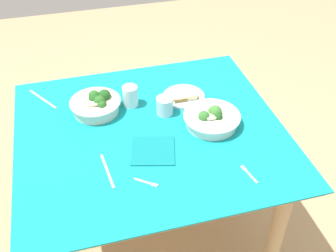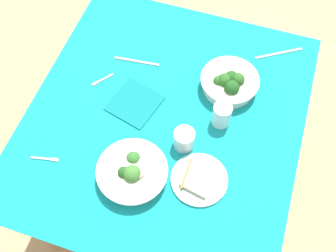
{
  "view_description": "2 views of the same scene",
  "coord_description": "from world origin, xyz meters",
  "px_view_note": "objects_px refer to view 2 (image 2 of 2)",
  "views": [
    {
      "loc": [
        -0.29,
        -1.37,
        1.88
      ],
      "look_at": [
        0.08,
        -0.02,
        0.73
      ],
      "focal_mm": 43.83,
      "sensor_mm": 36.0,
      "label": 1
    },
    {
      "loc": [
        0.79,
        0.27,
        2.09
      ],
      "look_at": [
        0.05,
        0.03,
        0.73
      ],
      "focal_mm": 43.86,
      "sensor_mm": 36.0,
      "label": 2
    }
  ],
  "objects_px": {
    "bread_side_plate": "(199,179)",
    "table_knife_right": "(137,61)",
    "broccoli_bowl_near": "(132,172)",
    "fork_by_far_bowl": "(46,159)",
    "water_glass_center": "(222,115)",
    "napkin_folded_upper": "(135,103)",
    "broccoli_bowl_far": "(229,83)",
    "table_knife_left": "(279,53)",
    "water_glass_side": "(184,139)",
    "fork_by_near_bowl": "(102,80)"
  },
  "relations": [
    {
      "from": "water_glass_side",
      "to": "table_knife_right",
      "type": "height_order",
      "value": "water_glass_side"
    },
    {
      "from": "broccoli_bowl_far",
      "to": "napkin_folded_upper",
      "type": "relative_size",
      "value": 1.31
    },
    {
      "from": "broccoli_bowl_near",
      "to": "napkin_folded_upper",
      "type": "bearing_deg",
      "value": -160.7
    },
    {
      "from": "bread_side_plate",
      "to": "broccoli_bowl_far",
      "type": "bearing_deg",
      "value": 179.54
    },
    {
      "from": "broccoli_bowl_near",
      "to": "table_knife_left",
      "type": "xyz_separation_m",
      "value": [
        -0.73,
        0.4,
        -0.03
      ]
    },
    {
      "from": "table_knife_left",
      "to": "table_knife_right",
      "type": "bearing_deg",
      "value": 169.86
    },
    {
      "from": "napkin_folded_upper",
      "to": "broccoli_bowl_far",
      "type": "bearing_deg",
      "value": 119.22
    },
    {
      "from": "napkin_folded_upper",
      "to": "table_knife_right",
      "type": "bearing_deg",
      "value": -161.84
    },
    {
      "from": "fork_by_near_bowl",
      "to": "table_knife_right",
      "type": "height_order",
      "value": "same"
    },
    {
      "from": "water_glass_side",
      "to": "table_knife_right",
      "type": "xyz_separation_m",
      "value": [
        -0.32,
        -0.31,
        -0.04
      ]
    },
    {
      "from": "broccoli_bowl_near",
      "to": "napkin_folded_upper",
      "type": "xyz_separation_m",
      "value": [
        -0.3,
        -0.1,
        -0.03
      ]
    },
    {
      "from": "bread_side_plate",
      "to": "fork_by_far_bowl",
      "type": "relative_size",
      "value": 1.96
    },
    {
      "from": "fork_by_far_bowl",
      "to": "fork_by_near_bowl",
      "type": "xyz_separation_m",
      "value": [
        -0.4,
        0.06,
        0.0
      ]
    },
    {
      "from": "fork_by_far_bowl",
      "to": "napkin_folded_upper",
      "type": "distance_m",
      "value": 0.4
    },
    {
      "from": "bread_side_plate",
      "to": "fork_by_near_bowl",
      "type": "relative_size",
      "value": 2.4
    },
    {
      "from": "water_glass_center",
      "to": "fork_by_near_bowl",
      "type": "bearing_deg",
      "value": -94.29
    },
    {
      "from": "water_glass_center",
      "to": "table_knife_right",
      "type": "xyz_separation_m",
      "value": [
        -0.18,
        -0.41,
        -0.05
      ]
    },
    {
      "from": "broccoli_bowl_far",
      "to": "table_knife_left",
      "type": "distance_m",
      "value": 0.3
    },
    {
      "from": "fork_by_far_bowl",
      "to": "table_knife_right",
      "type": "relative_size",
      "value": 0.54
    },
    {
      "from": "broccoli_bowl_near",
      "to": "water_glass_side",
      "type": "relative_size",
      "value": 3.03
    },
    {
      "from": "fork_by_far_bowl",
      "to": "water_glass_side",
      "type": "bearing_deg",
      "value": 13.05
    },
    {
      "from": "fork_by_near_bowl",
      "to": "table_knife_right",
      "type": "distance_m",
      "value": 0.17
    },
    {
      "from": "broccoli_bowl_near",
      "to": "table_knife_right",
      "type": "height_order",
      "value": "broccoli_bowl_near"
    },
    {
      "from": "water_glass_side",
      "to": "fork_by_far_bowl",
      "type": "distance_m",
      "value": 0.52
    },
    {
      "from": "fork_by_far_bowl",
      "to": "table_knife_right",
      "type": "distance_m",
      "value": 0.56
    },
    {
      "from": "broccoli_bowl_near",
      "to": "table_knife_left",
      "type": "height_order",
      "value": "broccoli_bowl_near"
    },
    {
      "from": "fork_by_far_bowl",
      "to": "table_knife_right",
      "type": "height_order",
      "value": "same"
    },
    {
      "from": "fork_by_far_bowl",
      "to": "fork_by_near_bowl",
      "type": "relative_size",
      "value": 1.22
    },
    {
      "from": "water_glass_side",
      "to": "fork_by_near_bowl",
      "type": "distance_m",
      "value": 0.45
    },
    {
      "from": "fork_by_far_bowl",
      "to": "fork_by_near_bowl",
      "type": "bearing_deg",
      "value": 69.87
    },
    {
      "from": "table_knife_right",
      "to": "fork_by_near_bowl",
      "type": "bearing_deg",
      "value": 47.46
    },
    {
      "from": "bread_side_plate",
      "to": "fork_by_near_bowl",
      "type": "height_order",
      "value": "bread_side_plate"
    },
    {
      "from": "water_glass_side",
      "to": "napkin_folded_upper",
      "type": "relative_size",
      "value": 0.47
    },
    {
      "from": "broccoli_bowl_near",
      "to": "water_glass_side",
      "type": "distance_m",
      "value": 0.23
    },
    {
      "from": "broccoli_bowl_far",
      "to": "table_knife_right",
      "type": "height_order",
      "value": "broccoli_bowl_far"
    },
    {
      "from": "bread_side_plate",
      "to": "water_glass_side",
      "type": "distance_m",
      "value": 0.16
    },
    {
      "from": "water_glass_center",
      "to": "napkin_folded_upper",
      "type": "relative_size",
      "value": 0.56
    },
    {
      "from": "water_glass_center",
      "to": "broccoli_bowl_near",
      "type": "bearing_deg",
      "value": -37.18
    },
    {
      "from": "broccoli_bowl_far",
      "to": "broccoli_bowl_near",
      "type": "distance_m",
      "value": 0.54
    },
    {
      "from": "bread_side_plate",
      "to": "table_knife_left",
      "type": "xyz_separation_m",
      "value": [
        -0.67,
        0.17,
        -0.01
      ]
    },
    {
      "from": "broccoli_bowl_near",
      "to": "napkin_folded_upper",
      "type": "height_order",
      "value": "broccoli_bowl_near"
    },
    {
      "from": "water_glass_side",
      "to": "table_knife_left",
      "type": "bearing_deg",
      "value": 154.6
    },
    {
      "from": "broccoli_bowl_near",
      "to": "fork_by_far_bowl",
      "type": "distance_m",
      "value": 0.33
    },
    {
      "from": "fork_by_near_bowl",
      "to": "table_knife_left",
      "type": "relative_size",
      "value": 0.4
    },
    {
      "from": "water_glass_side",
      "to": "fork_by_near_bowl",
      "type": "xyz_separation_m",
      "value": [
        -0.18,
        -0.41,
        -0.04
      ]
    },
    {
      "from": "bread_side_plate",
      "to": "water_glass_center",
      "type": "relative_size",
      "value": 2.03
    },
    {
      "from": "water_glass_center",
      "to": "table_knife_right",
      "type": "height_order",
      "value": "water_glass_center"
    },
    {
      "from": "bread_side_plate",
      "to": "table_knife_right",
      "type": "relative_size",
      "value": 1.05
    },
    {
      "from": "bread_side_plate",
      "to": "table_knife_left",
      "type": "distance_m",
      "value": 0.69
    },
    {
      "from": "broccoli_bowl_near",
      "to": "fork_by_far_bowl",
      "type": "xyz_separation_m",
      "value": [
        0.04,
        -0.33,
        -0.03
      ]
    }
  ]
}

